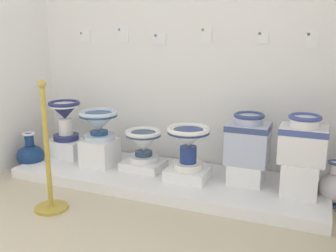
{
  "coord_description": "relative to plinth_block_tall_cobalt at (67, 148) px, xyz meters",
  "views": [
    {
      "loc": [
        3.01,
        -0.68,
        1.41
      ],
      "look_at": [
        1.7,
        2.48,
        0.57
      ],
      "focal_mm": 40.91,
      "sensor_mm": 36.0,
      "label": 1
    }
  ],
  "objects": [
    {
      "name": "plinth_block_squat_floral",
      "position": [
        0.95,
        -0.04,
        -0.05
      ],
      "size": [
        0.39,
        0.33,
        0.08
      ],
      "primitive_type": "cube",
      "color": "white",
      "rests_on": "display_platform"
    },
    {
      "name": "stanchion_post_near_left",
      "position": [
        0.55,
        -0.96,
        0.12
      ],
      "size": [
        0.27,
        0.27,
        1.06
      ],
      "color": "#B29633",
      "rests_on": "ground_plane"
    },
    {
      "name": "antique_toilet_pale_glazed",
      "position": [
        1.45,
        -0.14,
        0.28
      ],
      "size": [
        0.39,
        0.39,
        0.39
      ],
      "color": "white",
      "rests_on": "plinth_block_pale_glazed"
    },
    {
      "name": "plinth_block_tall_cobalt",
      "position": [
        0.0,
        0.0,
        0.0
      ],
      "size": [
        0.38,
        0.3,
        0.19
      ],
      "primitive_type": "cube",
      "color": "white",
      "rests_on": "display_platform"
    },
    {
      "name": "info_placard_first",
      "position": [
        0.03,
        0.38,
        1.18
      ],
      "size": [
        0.14,
        0.01,
        0.13
      ],
      "color": "white"
    },
    {
      "name": "info_placard_fourth",
      "position": [
        1.43,
        0.38,
        1.2
      ],
      "size": [
        0.11,
        0.01,
        0.16
      ],
      "color": "white"
    },
    {
      "name": "plinth_block_rightmost",
      "position": [
        2.41,
        -0.09,
        0.04
      ],
      "size": [
        0.29,
        0.31,
        0.27
      ],
      "primitive_type": "cube",
      "color": "white",
      "rests_on": "display_platform"
    },
    {
      "name": "info_placard_third",
      "position": [
        0.94,
        0.38,
        1.16
      ],
      "size": [
        0.14,
        0.01,
        0.12
      ],
      "color": "white"
    },
    {
      "name": "antique_toilet_broad_patterned",
      "position": [
        1.95,
        0.0,
        0.31
      ],
      "size": [
        0.37,
        0.3,
        0.45
      ],
      "color": "#B1BAD5",
      "rests_on": "plinth_block_broad_patterned"
    },
    {
      "name": "antique_toilet_rightmost",
      "position": [
        2.41,
        -0.09,
        0.38
      ],
      "size": [
        0.38,
        0.27,
        0.4
      ],
      "color": "white",
      "rests_on": "plinth_block_rightmost"
    },
    {
      "name": "info_placard_sixth",
      "position": [
        2.39,
        0.38,
        1.16
      ],
      "size": [
        0.1,
        0.01,
        0.15
      ],
      "color": "white"
    },
    {
      "name": "plinth_block_pale_glazed",
      "position": [
        1.45,
        -0.14,
        -0.04
      ],
      "size": [
        0.37,
        0.33,
        0.11
      ],
      "primitive_type": "cube",
      "color": "white",
      "rests_on": "display_platform"
    },
    {
      "name": "decorative_vase_corner",
      "position": [
        -0.27,
        -0.27,
        -0.03
      ],
      "size": [
        0.29,
        0.29,
        0.4
      ],
      "color": "white",
      "rests_on": "ground_plane"
    },
    {
      "name": "antique_toilet_tall_cobalt",
      "position": [
        -0.0,
        0.0,
        0.37
      ],
      "size": [
        0.34,
        0.34,
        0.42
      ],
      "color": "navy",
      "rests_on": "plinth_block_tall_cobalt"
    },
    {
      "name": "plinth_block_broad_patterned",
      "position": [
        1.95,
        0.0,
        -0.0
      ],
      "size": [
        0.3,
        0.3,
        0.18
      ],
      "primitive_type": "cube",
      "color": "white",
      "rests_on": "display_platform"
    },
    {
      "name": "plinth_block_leftmost",
      "position": [
        0.48,
        -0.1,
        0.04
      ],
      "size": [
        0.31,
        0.32,
        0.26
      ],
      "primitive_type": "cube",
      "color": "white",
      "rests_on": "display_platform"
    },
    {
      "name": "info_placard_second",
      "position": [
        0.52,
        0.38,
        1.2
      ],
      "size": [
        0.13,
        0.01,
        0.15
      ],
      "color": "white"
    },
    {
      "name": "info_placard_fifth",
      "position": [
        1.97,
        0.38,
        1.18
      ],
      "size": [
        0.1,
        0.01,
        0.11
      ],
      "color": "white"
    },
    {
      "name": "decorative_vase_companion",
      "position": [
        2.68,
        0.01,
        -0.03
      ],
      "size": [
        0.24,
        0.24,
        0.39
      ],
      "color": "#3B5486",
      "rests_on": "ground_plane"
    },
    {
      "name": "antique_toilet_squat_floral",
      "position": [
        0.95,
        -0.04,
        0.18
      ],
      "size": [
        0.36,
        0.36,
        0.31
      ],
      "color": "white",
      "rests_on": "plinth_block_squat_floral"
    },
    {
      "name": "antique_toilet_leftmost",
      "position": [
        0.48,
        -0.1,
        0.35
      ],
      "size": [
        0.39,
        0.39,
        0.3
      ],
      "color": "silver",
      "rests_on": "plinth_block_leftmost"
    },
    {
      "name": "wall_back",
      "position": [
        1.2,
        0.42,
        1.45
      ],
      "size": [
        3.54,
        0.06,
        3.29
      ],
      "primitive_type": "cube",
      "color": "white",
      "rests_on": "ground_plane"
    },
    {
      "name": "display_platform",
      "position": [
        1.2,
        -0.09,
        -0.14
      ],
      "size": [
        2.94,
        0.92,
        0.1
      ],
      "primitive_type": "cube",
      "color": "white",
      "rests_on": "ground_plane"
    }
  ]
}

